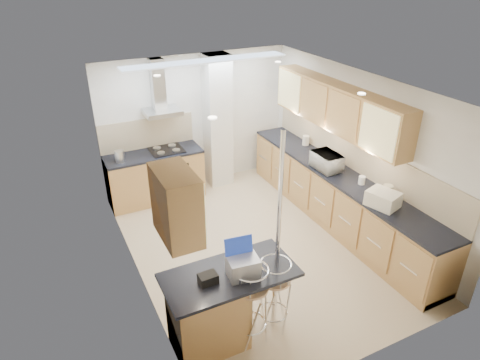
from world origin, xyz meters
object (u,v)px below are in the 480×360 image
laptop (243,267)px  bar_stool_near (251,305)px  bar_stool_end (274,295)px  bread_bin (383,199)px  microwave (327,161)px

laptop → bar_stool_near: 0.54m
laptop → bar_stool_near: size_ratio=0.32×
laptop → bar_stool_end: bearing=9.1°
laptop → bar_stool_near: (0.08, -0.04, -0.54)m
bar_stool_near → laptop: bearing=128.8°
bread_bin → microwave: bearing=72.6°
laptop → bread_bin: (2.40, 0.47, -0.02)m
microwave → bar_stool_near: bearing=126.7°
microwave → bread_bin: microwave is taller
laptop → bar_stool_end: (0.42, 0.01, -0.57)m
bar_stool_near → bread_bin: bearing=-12.4°
microwave → bar_stool_near: (-2.32, -1.79, -0.54)m
bread_bin → bar_stool_near: bearing=175.0°
laptop → bread_bin: 2.44m
bar_stool_near → bread_bin: bread_bin is taller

